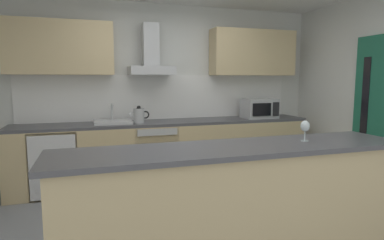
{
  "coord_description": "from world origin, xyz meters",
  "views": [
    {
      "loc": [
        -1.07,
        -2.97,
        1.5
      ],
      "look_at": [
        0.01,
        0.45,
        1.05
      ],
      "focal_mm": 30.44,
      "sensor_mm": 36.0,
      "label": 1
    }
  ],
  "objects_px": {
    "sink": "(113,121)",
    "wine_glass": "(305,127)",
    "oven": "(154,152)",
    "refrigerator": "(55,162)",
    "range_hood": "(151,59)",
    "kettle": "(139,115)",
    "microwave": "(259,108)"
  },
  "relations": [
    {
      "from": "oven",
      "to": "refrigerator",
      "type": "xyz_separation_m",
      "value": [
        -1.31,
        -0.0,
        -0.03
      ]
    },
    {
      "from": "refrigerator",
      "to": "sink",
      "type": "xyz_separation_m",
      "value": [
        0.75,
        0.01,
        0.5
      ]
    },
    {
      "from": "sink",
      "to": "wine_glass",
      "type": "distance_m",
      "value": 2.63
    },
    {
      "from": "oven",
      "to": "range_hood",
      "type": "xyz_separation_m",
      "value": [
        0.0,
        0.13,
        1.33
      ]
    },
    {
      "from": "microwave",
      "to": "kettle",
      "type": "xyz_separation_m",
      "value": [
        -1.86,
        -0.01,
        -0.04
      ]
    },
    {
      "from": "kettle",
      "to": "oven",
      "type": "bearing_deg",
      "value": 9.26
    },
    {
      "from": "wine_glass",
      "to": "refrigerator",
      "type": "bearing_deg",
      "value": 135.47
    },
    {
      "from": "range_hood",
      "to": "kettle",
      "type": "bearing_deg",
      "value": -141.71
    },
    {
      "from": "microwave",
      "to": "wine_glass",
      "type": "relative_size",
      "value": 2.81
    },
    {
      "from": "microwave",
      "to": "range_hood",
      "type": "xyz_separation_m",
      "value": [
        -1.66,
        0.16,
        0.74
      ]
    },
    {
      "from": "refrigerator",
      "to": "microwave",
      "type": "height_order",
      "value": "microwave"
    },
    {
      "from": "oven",
      "to": "kettle",
      "type": "bearing_deg",
      "value": -170.74
    },
    {
      "from": "sink",
      "to": "kettle",
      "type": "distance_m",
      "value": 0.36
    },
    {
      "from": "oven",
      "to": "wine_glass",
      "type": "bearing_deg",
      "value": -67.56
    },
    {
      "from": "oven",
      "to": "wine_glass",
      "type": "xyz_separation_m",
      "value": [
        0.9,
        -2.17,
        0.64
      ]
    },
    {
      "from": "refrigerator",
      "to": "kettle",
      "type": "bearing_deg",
      "value": -1.61
    },
    {
      "from": "range_hood",
      "to": "sink",
      "type": "bearing_deg",
      "value": -168.01
    },
    {
      "from": "range_hood",
      "to": "oven",
      "type": "bearing_deg",
      "value": -90.0
    },
    {
      "from": "range_hood",
      "to": "wine_glass",
      "type": "bearing_deg",
      "value": -68.7
    },
    {
      "from": "refrigerator",
      "to": "sink",
      "type": "distance_m",
      "value": 0.9
    },
    {
      "from": "refrigerator",
      "to": "range_hood",
      "type": "relative_size",
      "value": 1.18
    },
    {
      "from": "kettle",
      "to": "wine_glass",
      "type": "distance_m",
      "value": 2.41
    },
    {
      "from": "oven",
      "to": "refrigerator",
      "type": "relative_size",
      "value": 0.94
    },
    {
      "from": "wine_glass",
      "to": "microwave",
      "type": "bearing_deg",
      "value": 70.51
    },
    {
      "from": "microwave",
      "to": "kettle",
      "type": "bearing_deg",
      "value": -179.82
    },
    {
      "from": "oven",
      "to": "refrigerator",
      "type": "bearing_deg",
      "value": -179.88
    },
    {
      "from": "sink",
      "to": "kettle",
      "type": "relative_size",
      "value": 1.73
    },
    {
      "from": "sink",
      "to": "range_hood",
      "type": "height_order",
      "value": "range_hood"
    },
    {
      "from": "refrigerator",
      "to": "sink",
      "type": "relative_size",
      "value": 1.7
    },
    {
      "from": "range_hood",
      "to": "wine_glass",
      "type": "height_order",
      "value": "range_hood"
    },
    {
      "from": "refrigerator",
      "to": "wine_glass",
      "type": "xyz_separation_m",
      "value": [
        2.21,
        -2.17,
        0.67
      ]
    },
    {
      "from": "refrigerator",
      "to": "wine_glass",
      "type": "relative_size",
      "value": 4.78
    }
  ]
}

